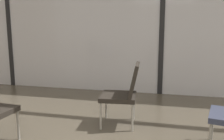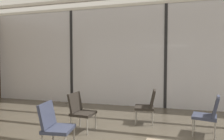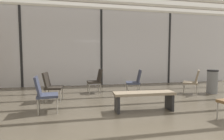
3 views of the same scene
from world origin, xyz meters
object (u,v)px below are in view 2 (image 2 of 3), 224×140
(lounge_chair_5, at_px, (80,109))
(lounge_chair_3, at_px, (54,124))
(parked_airplane, at_px, (188,52))
(lounge_chair_6, at_px, (148,104))
(lounge_chair_1, at_px, (209,113))

(lounge_chair_5, bearing_deg, lounge_chair_3, -175.65)
(parked_airplane, bearing_deg, lounge_chair_3, -107.78)
(lounge_chair_3, xyz_separation_m, lounge_chair_6, (1.48, 2.01, 0.00))
(parked_airplane, distance_m, lounge_chair_6, 8.62)
(parked_airplane, xyz_separation_m, lounge_chair_6, (-1.81, -8.26, -1.67))
(lounge_chair_5, height_order, lounge_chair_6, same)
(lounge_chair_1, height_order, lounge_chair_3, same)
(lounge_chair_1, relative_size, lounge_chair_3, 1.00)
(lounge_chair_1, xyz_separation_m, lounge_chair_6, (-1.35, 0.50, 0.00))
(lounge_chair_1, bearing_deg, lounge_chair_3, -48.59)
(parked_airplane, bearing_deg, lounge_chair_6, -102.38)
(lounge_chair_3, bearing_deg, lounge_chair_5, -7.44)
(lounge_chair_6, bearing_deg, lounge_chair_3, -41.29)
(lounge_chair_1, bearing_deg, lounge_chair_5, -67.86)
(lounge_chair_3, distance_m, lounge_chair_6, 2.50)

